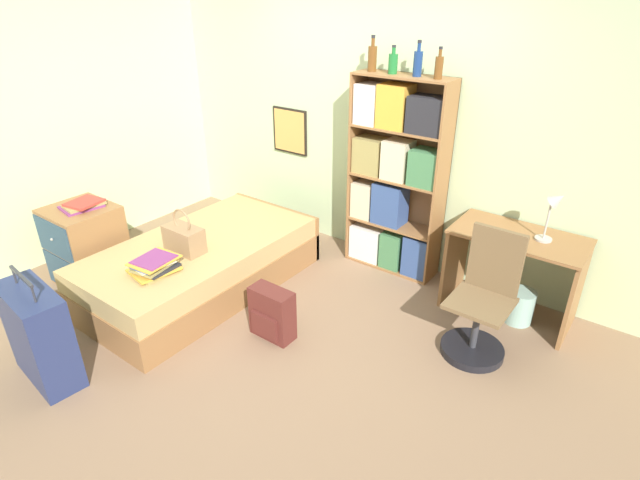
# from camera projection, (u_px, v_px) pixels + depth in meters

# --- Properties ---
(ground_plane) EXTENTS (14.00, 14.00, 0.00)m
(ground_plane) POSITION_uv_depth(u_px,v_px,m) (267.00, 316.00, 4.15)
(ground_plane) COLOR #84664C
(wall_back) EXTENTS (10.00, 0.09, 2.60)m
(wall_back) POSITION_uv_depth(u_px,v_px,m) (371.00, 123.00, 4.67)
(wall_back) COLOR beige
(wall_back) RESTS_ON ground_plane
(wall_left) EXTENTS (0.06, 10.00, 2.60)m
(wall_left) POSITION_uv_depth(u_px,v_px,m) (77.00, 119.00, 4.82)
(wall_left) COLOR beige
(wall_left) RESTS_ON ground_plane
(bed) EXTENTS (1.09, 2.07, 0.46)m
(bed) POSITION_uv_depth(u_px,v_px,m) (203.00, 264.00, 4.47)
(bed) COLOR olive
(bed) RESTS_ON ground_plane
(handbag) EXTENTS (0.35, 0.18, 0.38)m
(handbag) POSITION_uv_depth(u_px,v_px,m) (184.00, 238.00, 4.15)
(handbag) COLOR #93704C
(handbag) RESTS_ON bed
(book_stack_on_bed) EXTENTS (0.33, 0.39, 0.11)m
(book_stack_on_bed) POSITION_uv_depth(u_px,v_px,m) (155.00, 266.00, 3.87)
(book_stack_on_bed) COLOR #99894C
(book_stack_on_bed) RESTS_ON bed
(suitcase) EXTENTS (0.62, 0.32, 0.82)m
(suitcase) POSITION_uv_depth(u_px,v_px,m) (40.00, 335.00, 3.37)
(suitcase) COLOR navy
(suitcase) RESTS_ON ground_plane
(dresser) EXTENTS (0.56, 0.56, 0.72)m
(dresser) POSITION_uv_depth(u_px,v_px,m) (86.00, 245.00, 4.51)
(dresser) COLOR olive
(dresser) RESTS_ON ground_plane
(magazine_pile_on_dresser) EXTENTS (0.32, 0.36, 0.06)m
(magazine_pile_on_dresser) POSITION_uv_depth(u_px,v_px,m) (83.00, 205.00, 4.35)
(magazine_pile_on_dresser) COLOR #7A336B
(magazine_pile_on_dresser) RESTS_ON dresser
(bookcase) EXTENTS (0.88, 0.29, 1.80)m
(bookcase) POSITION_uv_depth(u_px,v_px,m) (394.00, 181.00, 4.52)
(bookcase) COLOR olive
(bookcase) RESTS_ON ground_plane
(bottle_green) EXTENTS (0.08, 0.08, 0.29)m
(bottle_green) POSITION_uv_depth(u_px,v_px,m) (372.00, 58.00, 4.20)
(bottle_green) COLOR brown
(bottle_green) RESTS_ON bookcase
(bottle_brown) EXTENTS (0.08, 0.08, 0.22)m
(bottle_brown) POSITION_uv_depth(u_px,v_px,m) (393.00, 63.00, 4.10)
(bottle_brown) COLOR #1E6B2D
(bottle_brown) RESTS_ON bookcase
(bottle_clear) EXTENTS (0.07, 0.07, 0.28)m
(bottle_clear) POSITION_uv_depth(u_px,v_px,m) (418.00, 63.00, 3.97)
(bottle_clear) COLOR navy
(bottle_clear) RESTS_ON bookcase
(bottle_blue) EXTENTS (0.06, 0.06, 0.24)m
(bottle_blue) POSITION_uv_depth(u_px,v_px,m) (439.00, 67.00, 3.87)
(bottle_blue) COLOR brown
(bottle_blue) RESTS_ON bookcase
(desk) EXTENTS (1.00, 0.54, 0.73)m
(desk) POSITION_uv_depth(u_px,v_px,m) (515.00, 261.00, 3.97)
(desk) COLOR olive
(desk) RESTS_ON ground_plane
(desk_lamp) EXTENTS (0.17, 0.13, 0.42)m
(desk_lamp) POSITION_uv_depth(u_px,v_px,m) (555.00, 207.00, 3.65)
(desk_lamp) COLOR #ADA89E
(desk_lamp) RESTS_ON desk
(desk_chair) EXTENTS (0.46, 0.46, 0.95)m
(desk_chair) POSITION_uv_depth(u_px,v_px,m) (480.00, 315.00, 3.63)
(desk_chair) COLOR black
(desk_chair) RESTS_ON ground_plane
(backpack) EXTENTS (0.35, 0.20, 0.42)m
(backpack) POSITION_uv_depth(u_px,v_px,m) (272.00, 314.00, 3.83)
(backpack) COLOR #56231E
(backpack) RESTS_ON ground_plane
(waste_bin) EXTENTS (0.23, 0.23, 0.28)m
(waste_bin) POSITION_uv_depth(u_px,v_px,m) (519.00, 306.00, 4.03)
(waste_bin) COLOR #99C1B2
(waste_bin) RESTS_ON ground_plane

